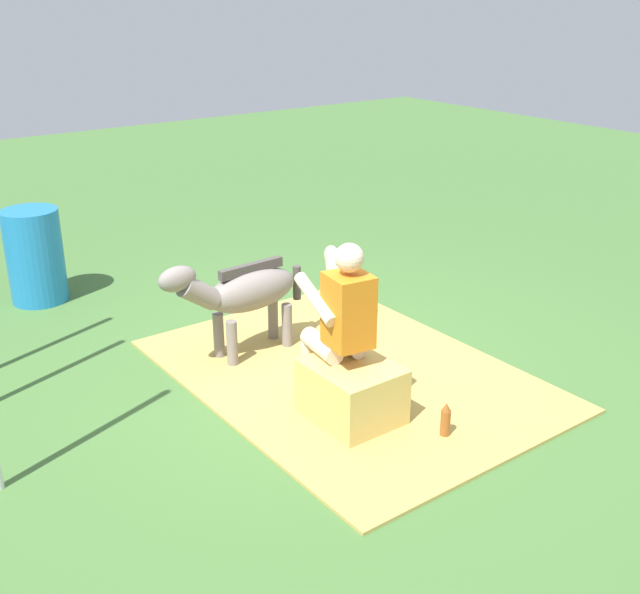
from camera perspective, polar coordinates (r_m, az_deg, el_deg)
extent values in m
plane|color=#426B33|center=(6.29, -0.65, -5.51)|extent=(24.00, 24.00, 0.00)
cube|color=tan|center=(6.23, 2.04, -5.69)|extent=(3.17, 2.30, 0.02)
cube|color=tan|center=(5.53, 2.35, -7.06)|extent=(0.64, 0.55, 0.44)
cylinder|color=beige|center=(5.54, 0.12, -3.61)|extent=(0.42, 0.19, 0.14)
cylinder|color=beige|center=(5.83, -0.83, -5.43)|extent=(0.11, 0.11, 0.44)
cube|color=black|center=(5.92, -0.82, -7.05)|extent=(0.23, 0.13, 0.06)
cylinder|color=beige|center=(5.63, 1.91, -3.19)|extent=(0.42, 0.19, 0.14)
cylinder|color=beige|center=(5.92, 0.89, -5.00)|extent=(0.11, 0.11, 0.44)
cube|color=black|center=(6.00, 0.88, -6.61)|extent=(0.23, 0.13, 0.06)
cube|color=orange|center=(5.30, 2.11, -0.99)|extent=(0.34, 0.32, 0.52)
cylinder|color=beige|center=(5.35, -0.34, -0.15)|extent=(0.51, 0.16, 0.26)
cylinder|color=beige|center=(5.50, 2.60, 0.45)|extent=(0.51, 0.16, 0.26)
sphere|color=beige|center=(5.16, 2.17, 2.90)|extent=(0.20, 0.20, 0.20)
ellipsoid|color=slate|center=(6.39, -5.04, 0.52)|extent=(0.36, 0.86, 0.34)
cylinder|color=slate|center=(6.32, -6.49, -3.48)|extent=(0.09, 0.09, 0.41)
cylinder|color=slate|center=(6.47, -7.48, -2.88)|extent=(0.09, 0.09, 0.41)
cylinder|color=slate|center=(6.61, -2.45, -2.16)|extent=(0.09, 0.09, 0.41)
cylinder|color=slate|center=(6.75, -3.48, -1.63)|extent=(0.09, 0.09, 0.41)
cylinder|color=slate|center=(6.10, -8.92, 0.30)|extent=(0.20, 0.37, 0.33)
ellipsoid|color=slate|center=(5.96, -10.48, 1.32)|extent=(0.18, 0.33, 0.20)
cube|color=#433D3A|center=(6.32, -5.10, 2.13)|extent=(0.09, 0.60, 0.08)
cylinder|color=#433D3A|center=(6.66, -1.72, 1.07)|extent=(0.07, 0.07, 0.30)
ellipsoid|color=beige|center=(7.34, 1.87, 0.20)|extent=(0.97, 0.76, 0.36)
cube|color=beige|center=(7.88, 1.12, 0.75)|extent=(0.36, 0.34, 0.10)
cylinder|color=beige|center=(7.84, 1.11, 2.10)|extent=(0.34, 0.29, 0.30)
ellipsoid|color=beige|center=(7.98, 0.88, 3.08)|extent=(0.34, 0.28, 0.20)
cube|color=beige|center=(7.34, 1.77, 1.87)|extent=(0.43, 0.27, 0.08)
cylinder|color=brown|center=(5.44, 9.22, -9.24)|extent=(0.07, 0.07, 0.21)
cone|color=brown|center=(5.37, 9.31, -7.99)|extent=(0.06, 0.06, 0.06)
cylinder|color=#1E72B2|center=(8.02, -20.27, 2.86)|extent=(0.54, 0.54, 0.92)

